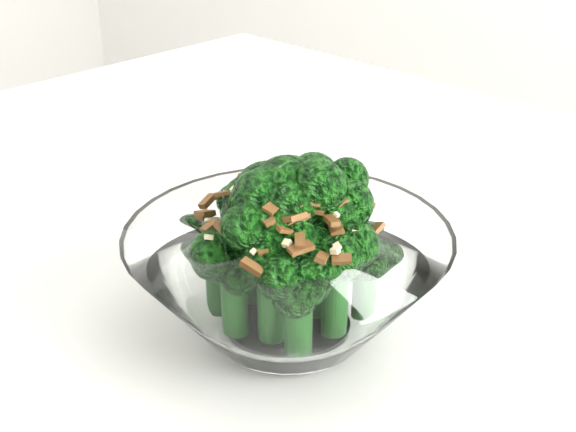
% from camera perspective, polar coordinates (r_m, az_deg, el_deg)
% --- Properties ---
extents(table, '(1.39, 1.12, 0.75)m').
position_cam_1_polar(table, '(0.59, 8.56, -10.66)').
color(table, white).
rests_on(table, ground).
extents(broccoli_dish, '(0.19, 0.19, 0.12)m').
position_cam_1_polar(broccoli_dish, '(0.47, -0.01, -3.85)').
color(broccoli_dish, white).
rests_on(broccoli_dish, table).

